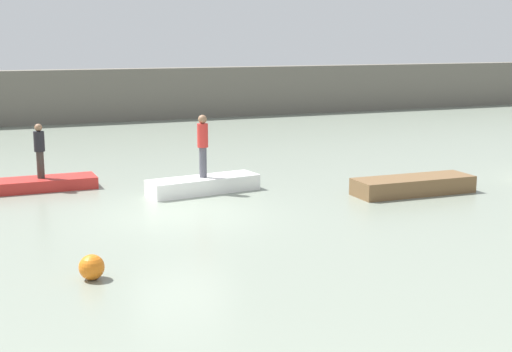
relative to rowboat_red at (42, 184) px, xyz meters
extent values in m
plane|color=gray|center=(2.96, -4.64, -0.18)|extent=(120.00, 120.00, 0.00)
cube|color=#666056|center=(2.96, 17.36, 1.25)|extent=(80.00, 1.20, 2.86)
cube|color=red|center=(0.00, 0.00, 0.00)|extent=(3.23, 1.13, 0.36)
cube|color=white|center=(4.40, -2.29, 0.05)|extent=(3.47, 1.43, 0.46)
cube|color=brown|center=(10.08, -4.83, 0.07)|extent=(3.68, 1.23, 0.50)
cylinder|color=#4C4C56|center=(4.40, -2.29, 0.74)|extent=(0.22, 0.22, 0.91)
cylinder|color=red|center=(4.40, -2.29, 1.54)|extent=(0.32, 0.32, 0.70)
sphere|color=#936B4C|center=(4.40, -2.29, 2.01)|extent=(0.26, 0.26, 0.26)
cylinder|color=#38332D|center=(0.00, 0.00, 0.59)|extent=(0.22, 0.22, 0.82)
cylinder|color=black|center=(0.00, 0.00, 1.30)|extent=(0.32, 0.32, 0.61)
sphere|color=#936B4C|center=(0.00, 0.00, 1.72)|extent=(0.23, 0.23, 0.23)
sphere|color=orange|center=(-0.06, -8.92, 0.07)|extent=(0.49, 0.49, 0.49)
camera|label=1|loc=(-2.22, -22.17, 4.36)|focal=50.36mm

